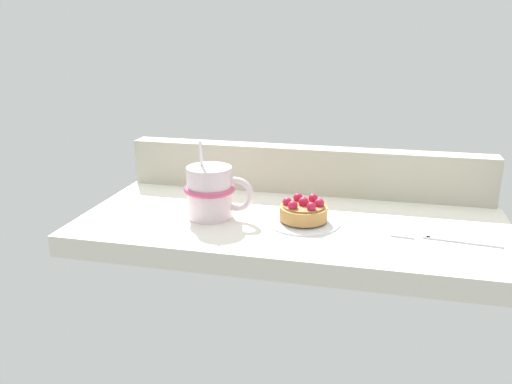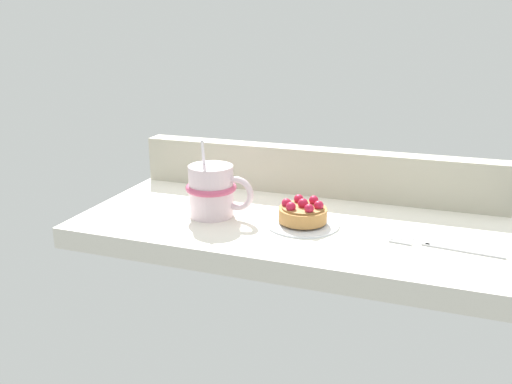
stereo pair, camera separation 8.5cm
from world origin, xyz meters
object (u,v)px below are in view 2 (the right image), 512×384
object	(u,v)px
raspberry_tart	(303,212)
dessert_plate	(302,223)
dessert_fork	(444,246)
coffee_mug	(213,190)

from	to	relation	value
raspberry_tart	dessert_plate	bearing A→B (deg)	-41.48
raspberry_tart	dessert_fork	size ratio (longest dim) A/B	0.49
dessert_plate	coffee_mug	world-z (taller)	coffee_mug
dessert_plate	coffee_mug	distance (cm)	16.21
raspberry_tart	coffee_mug	xyz separation A→B (cm)	(-15.62, -0.85, 2.35)
raspberry_tart	coffee_mug	bearing A→B (deg)	-176.89
dessert_plate	dessert_fork	distance (cm)	22.08
dessert_plate	raspberry_tart	xyz separation A→B (cm)	(-0.01, 0.01, 1.85)
dessert_plate	coffee_mug	xyz separation A→B (cm)	(-15.64, -0.84, 4.20)
coffee_mug	dessert_fork	bearing A→B (deg)	-2.37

